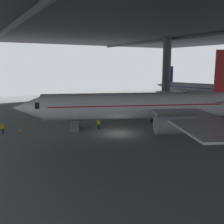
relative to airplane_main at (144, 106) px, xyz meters
The scene contains 8 objects.
ground_plane 6.49m from the airplane_main, 78.54° to the right, with size 110.00×110.00×0.00m, color slate.
hangar_structure 16.28m from the airplane_main, 83.64° to the left, with size 121.00×99.00×18.10m.
airplane_main is the anchor object (origin of this frame).
boarding_stairs 11.40m from the airplane_main, 116.36° to the right, with size 4.58×2.99×4.84m.
crew_worker_near_nose 21.54m from the airplane_main, 109.81° to the right, with size 0.29×0.54×1.63m.
crew_worker_by_stairs 7.71m from the airplane_main, 111.99° to the right, with size 0.45×0.40×1.64m.
airplane_distant 40.45m from the airplane_main, 120.32° to the left, with size 28.08×27.82×9.35m.
traffic_cone_orange 19.36m from the airplane_main, 110.12° to the right, with size 0.36×0.36×0.60m.
Camera 1 is at (31.67, -19.53, 10.16)m, focal length 41.80 mm.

